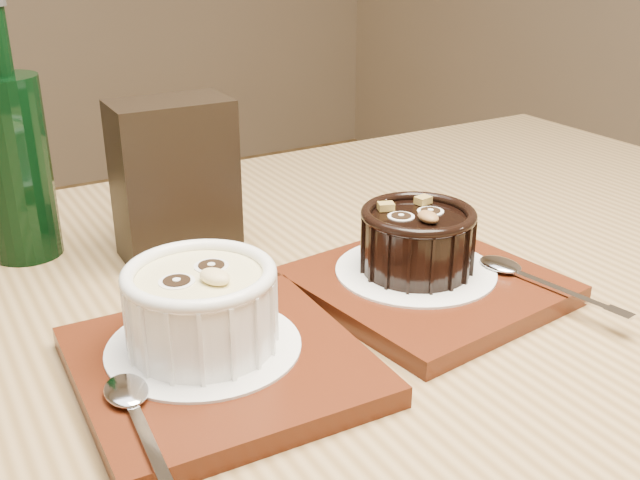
# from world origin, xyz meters

# --- Properties ---
(table) EXTENTS (1.20, 0.80, 0.75)m
(table) POSITION_xyz_m (0.20, -0.20, 0.66)
(table) COLOR olive
(table) RESTS_ON ground
(tray_left) EXTENTS (0.19, 0.19, 0.01)m
(tray_left) POSITION_xyz_m (0.10, -0.23, 0.76)
(tray_left) COLOR #56200E
(tray_left) RESTS_ON table
(doily_left) EXTENTS (0.13, 0.13, 0.00)m
(doily_left) POSITION_xyz_m (0.10, -0.22, 0.77)
(doily_left) COLOR white
(doily_left) RESTS_ON tray_left
(ramekin_white) EXTENTS (0.10, 0.10, 0.06)m
(ramekin_white) POSITION_xyz_m (0.10, -0.22, 0.80)
(ramekin_white) COLOR white
(ramekin_white) RESTS_ON doily_left
(spoon_left) EXTENTS (0.04, 0.14, 0.01)m
(spoon_left) POSITION_xyz_m (0.03, -0.28, 0.77)
(spoon_left) COLOR white
(spoon_left) RESTS_ON tray_left
(tray_right) EXTENTS (0.20, 0.20, 0.01)m
(tray_right) POSITION_xyz_m (0.29, -0.21, 0.76)
(tray_right) COLOR #56200E
(tray_right) RESTS_ON table
(doily_right) EXTENTS (0.13, 0.13, 0.00)m
(doily_right) POSITION_xyz_m (0.29, -0.19, 0.77)
(doily_right) COLOR white
(doily_right) RESTS_ON tray_right
(ramekin_dark) EXTENTS (0.09, 0.09, 0.05)m
(ramekin_dark) POSITION_xyz_m (0.29, -0.19, 0.80)
(ramekin_dark) COLOR black
(ramekin_dark) RESTS_ON doily_right
(spoon_right) EXTENTS (0.05, 0.14, 0.01)m
(spoon_right) POSITION_xyz_m (0.36, -0.26, 0.77)
(spoon_right) COLOR white
(spoon_right) RESTS_ON tray_right
(condiment_stand) EXTENTS (0.10, 0.06, 0.14)m
(condiment_stand) POSITION_xyz_m (0.15, -0.03, 0.82)
(condiment_stand) COLOR black
(condiment_stand) RESTS_ON table
(green_bottle) EXTENTS (0.06, 0.06, 0.23)m
(green_bottle) POSITION_xyz_m (0.03, 0.04, 0.84)
(green_bottle) COLOR black
(green_bottle) RESTS_ON table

